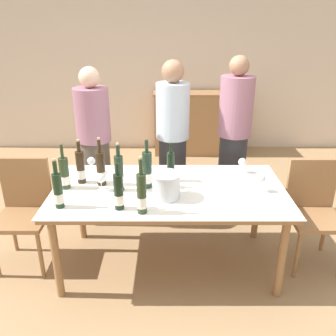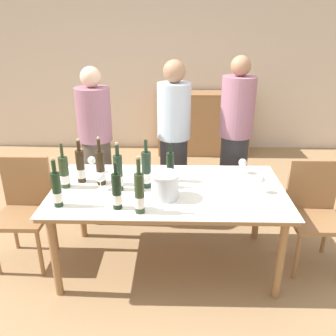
# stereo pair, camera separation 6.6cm
# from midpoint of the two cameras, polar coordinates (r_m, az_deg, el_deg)

# --- Properties ---
(ground_plane) EXTENTS (12.00, 12.00, 0.00)m
(ground_plane) POSITION_cam_midpoint_polar(r_m,az_deg,el_deg) (3.25, 0.60, -14.89)
(ground_plane) COLOR #A37F56
(back_wall) EXTENTS (8.00, 0.10, 2.80)m
(back_wall) POSITION_cam_midpoint_polar(r_m,az_deg,el_deg) (5.72, 1.08, 16.95)
(back_wall) COLOR beige
(back_wall) RESTS_ON ground_plane
(sideboard_cabinet) EXTENTS (1.44, 0.46, 0.96)m
(sideboard_cabinet) POSITION_cam_midpoint_polar(r_m,az_deg,el_deg) (5.62, 6.06, 7.19)
(sideboard_cabinet) COLOR #996B42
(sideboard_cabinet) RESTS_ON ground_plane
(dining_table) EXTENTS (1.87, 0.99, 0.73)m
(dining_table) POSITION_cam_midpoint_polar(r_m,az_deg,el_deg) (2.89, 0.65, -4.45)
(dining_table) COLOR #996B42
(dining_table) RESTS_ON ground_plane
(ice_bucket) EXTENTS (0.22, 0.22, 0.20)m
(ice_bucket) POSITION_cam_midpoint_polar(r_m,az_deg,el_deg) (2.68, 0.22, -2.74)
(ice_bucket) COLOR silver
(ice_bucket) RESTS_ON dining_table
(wine_bottle_0) EXTENTS (0.07, 0.07, 0.37)m
(wine_bottle_0) POSITION_cam_midpoint_polar(r_m,az_deg,el_deg) (2.66, -16.72, -3.38)
(wine_bottle_0) COLOR black
(wine_bottle_0) RESTS_ON dining_table
(wine_bottle_1) EXTENTS (0.08, 0.08, 0.37)m
(wine_bottle_1) POSITION_cam_midpoint_polar(r_m,az_deg,el_deg) (2.95, -15.69, -0.79)
(wine_bottle_1) COLOR #28381E
(wine_bottle_1) RESTS_ON dining_table
(wine_bottle_2) EXTENTS (0.07, 0.07, 0.40)m
(wine_bottle_2) POSITION_cam_midpoint_polar(r_m,az_deg,el_deg) (2.81, -7.30, -0.90)
(wine_bottle_2) COLOR #1E3323
(wine_bottle_2) RESTS_ON dining_table
(wine_bottle_3) EXTENTS (0.07, 0.07, 0.35)m
(wine_bottle_3) POSITION_cam_midpoint_polar(r_m,az_deg,el_deg) (2.54, -7.48, -3.89)
(wine_bottle_3) COLOR black
(wine_bottle_3) RESTS_ON dining_table
(wine_bottle_4) EXTENTS (0.07, 0.07, 0.42)m
(wine_bottle_4) POSITION_cam_midpoint_polar(r_m,az_deg,el_deg) (2.47, -3.85, -4.16)
(wine_bottle_4) COLOR #28381E
(wine_bottle_4) RESTS_ON dining_table
(wine_bottle_5) EXTENTS (0.08, 0.08, 0.40)m
(wine_bottle_5) POSITION_cam_midpoint_polar(r_m,az_deg,el_deg) (2.84, -2.83, -0.44)
(wine_bottle_5) COLOR #1E3323
(wine_bottle_5) RESTS_ON dining_table
(wine_bottle_6) EXTENTS (0.07, 0.07, 0.40)m
(wine_bottle_6) POSITION_cam_midpoint_polar(r_m,az_deg,el_deg) (2.93, -10.14, -0.13)
(wine_bottle_6) COLOR #332314
(wine_bottle_6) RESTS_ON dining_table
(wine_bottle_7) EXTENTS (0.07, 0.07, 0.38)m
(wine_bottle_7) POSITION_cam_midpoint_polar(r_m,az_deg,el_deg) (3.01, -13.25, 0.16)
(wine_bottle_7) COLOR #332314
(wine_bottle_7) RESTS_ON dining_table
(wine_bottle_8) EXTENTS (0.07, 0.07, 0.34)m
(wine_bottle_8) POSITION_cam_midpoint_polar(r_m,az_deg,el_deg) (2.95, 1.00, 0.03)
(wine_bottle_8) COLOR black
(wine_bottle_8) RESTS_ON dining_table
(wine_glass_0) EXTENTS (0.07, 0.07, 0.14)m
(wine_glass_0) POSITION_cam_midpoint_polar(r_m,az_deg,el_deg) (2.85, -10.19, -1.63)
(wine_glass_0) COLOR white
(wine_glass_0) RESTS_ON dining_table
(wine_glass_1) EXTENTS (0.07, 0.07, 0.15)m
(wine_glass_1) POSITION_cam_midpoint_polar(r_m,az_deg,el_deg) (2.85, 15.22, -1.95)
(wine_glass_1) COLOR white
(wine_glass_1) RESTS_ON dining_table
(wine_glass_2) EXTENTS (0.07, 0.07, 0.14)m
(wine_glass_2) POSITION_cam_midpoint_polar(r_m,az_deg,el_deg) (3.18, 12.46, 0.72)
(wine_glass_2) COLOR white
(wine_glass_2) RESTS_ON dining_table
(wine_glass_3) EXTENTS (0.07, 0.07, 0.15)m
(wine_glass_3) POSITION_cam_midpoint_polar(r_m,az_deg,el_deg) (3.20, -11.56, 1.08)
(wine_glass_3) COLOR white
(wine_glass_3) RESTS_ON dining_table
(chair_left_end) EXTENTS (0.42, 0.42, 0.92)m
(chair_left_end) POSITION_cam_midpoint_polar(r_m,az_deg,el_deg) (3.28, -21.43, -5.36)
(chair_left_end) COLOR #996B42
(chair_left_end) RESTS_ON ground_plane
(chair_right_end) EXTENTS (0.42, 0.42, 0.90)m
(chair_right_end) POSITION_cam_midpoint_polar(r_m,az_deg,el_deg) (3.26, 22.90, -5.86)
(chair_right_end) COLOR #996B42
(chair_right_end) RESTS_ON ground_plane
(person_host) EXTENTS (0.33, 0.33, 1.59)m
(person_host) POSITION_cam_midpoint_polar(r_m,az_deg,el_deg) (3.60, -10.89, 3.05)
(person_host) COLOR #51473D
(person_host) RESTS_ON ground_plane
(person_guest_left) EXTENTS (0.33, 0.33, 1.64)m
(person_guest_left) POSITION_cam_midpoint_polar(r_m,az_deg,el_deg) (3.62, 1.45, 4.08)
(person_guest_left) COLOR #2D2D33
(person_guest_left) RESTS_ON ground_plane
(person_guest_right) EXTENTS (0.33, 0.33, 1.68)m
(person_guest_right) POSITION_cam_midpoint_polar(r_m,az_deg,el_deg) (3.66, 11.21, 4.18)
(person_guest_right) COLOR #2D2D33
(person_guest_right) RESTS_ON ground_plane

